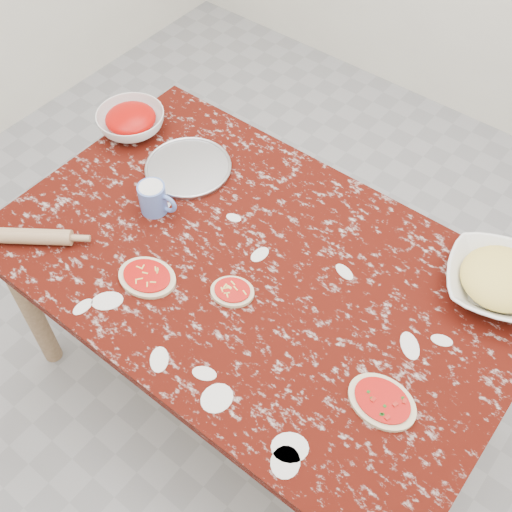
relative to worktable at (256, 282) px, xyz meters
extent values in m
plane|color=gray|center=(0.00, 0.00, -0.67)|extent=(4.00, 4.00, 0.00)
cube|color=#370A05|center=(0.00, 0.00, 0.06)|extent=(1.60, 1.00, 0.04)
cube|color=#A4825D|center=(0.00, 0.00, 0.00)|extent=(1.50, 0.90, 0.08)
cylinder|color=#A4825D|center=(-0.72, -0.42, -0.31)|extent=(0.07, 0.07, 0.71)
cylinder|color=#A4825D|center=(-0.72, 0.42, -0.31)|extent=(0.07, 0.07, 0.71)
cylinder|color=#A4825D|center=(0.72, 0.42, -0.31)|extent=(0.07, 0.07, 0.71)
cylinder|color=#B2B2B7|center=(-0.44, 0.19, 0.09)|extent=(0.30, 0.30, 0.01)
imported|color=white|center=(-0.74, 0.21, 0.12)|extent=(0.28, 0.28, 0.08)
imported|color=white|center=(0.61, 0.37, 0.12)|extent=(0.40, 0.40, 0.08)
cylinder|color=#5877CB|center=(-0.40, -0.02, 0.14)|extent=(0.09, 0.09, 0.10)
torus|color=#5877CB|center=(-0.35, -0.01, 0.14)|extent=(0.07, 0.03, 0.07)
cylinder|color=silver|center=(-0.40, -0.02, 0.17)|extent=(0.07, 0.07, 0.01)
ellipsoid|color=beige|center=(-0.23, -0.24, 0.09)|extent=(0.21, 0.17, 0.01)
ellipsoid|color=red|center=(-0.23, -0.24, 0.10)|extent=(0.17, 0.14, 0.00)
ellipsoid|color=beige|center=(0.01, -0.12, 0.09)|extent=(0.16, 0.15, 0.01)
ellipsoid|color=red|center=(0.01, -0.12, 0.10)|extent=(0.13, 0.12, 0.00)
ellipsoid|color=beige|center=(0.53, -0.15, 0.09)|extent=(0.19, 0.15, 0.01)
ellipsoid|color=red|center=(0.53, -0.15, 0.10)|extent=(0.16, 0.12, 0.00)
cylinder|color=tan|center=(-0.61, -0.36, 0.11)|extent=(0.23, 0.19, 0.05)
camera|label=1|loc=(0.72, -0.92, 1.62)|focal=44.48mm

